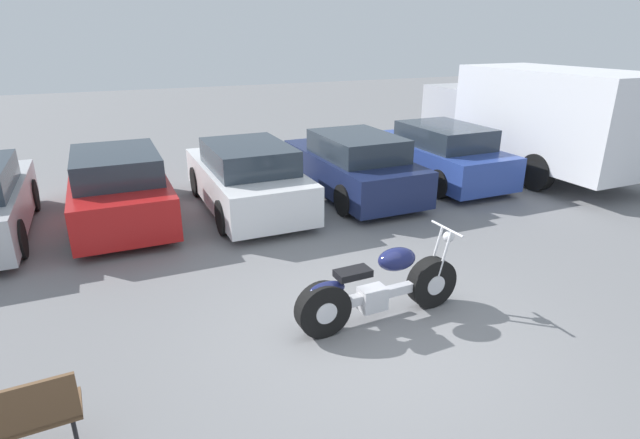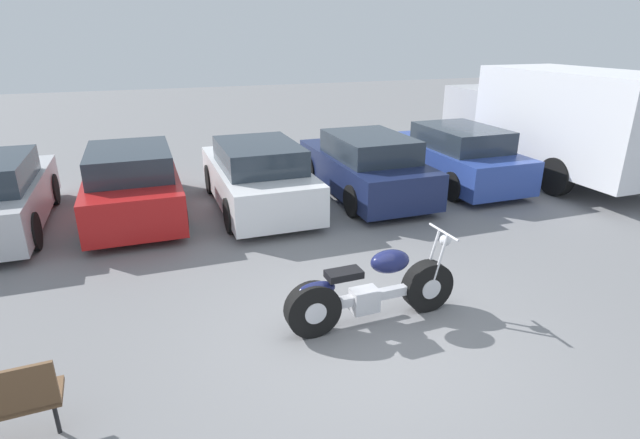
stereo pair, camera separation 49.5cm
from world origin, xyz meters
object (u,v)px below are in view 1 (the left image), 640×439
Objects in this scene: motorcycle at (379,289)px; parked_car_white at (247,178)px; parked_car_blue at (438,154)px; parked_car_navy at (353,166)px; parked_car_red at (119,187)px; delivery_truck at (534,116)px.

parked_car_white is (-0.32, 4.86, 0.22)m from motorcycle.
parked_car_blue is (4.90, 0.16, 0.00)m from parked_car_white.
motorcycle is 0.56× the size of parked_car_navy.
parked_car_navy is at bearing 66.28° from motorcycle.
parked_car_red reaches higher than motorcycle.
motorcycle is 4.88m from parked_car_white.
delivery_truck is (7.25, 4.70, 1.03)m from motorcycle.
parked_car_red is 1.00× the size of parked_car_navy.
parked_car_red and parked_car_white have the same top height.
motorcycle is 6.80m from parked_car_blue.
parked_car_navy and parked_car_blue have the same top height.
motorcycle is at bearing -62.09° from parked_car_red.
parked_car_white is at bearing 178.77° from delivery_truck.
parked_car_white and parked_car_navy have the same top height.
parked_car_blue is (7.35, -0.20, 0.00)m from parked_car_red.
parked_car_red is at bearing 117.91° from motorcycle.
parked_car_navy is (4.90, -0.37, 0.00)m from parked_car_red.
motorcycle is 0.56× the size of parked_car_blue.
parked_car_blue reaches higher than motorcycle.
parked_car_navy is at bearing -176.15° from parked_car_blue.
parked_car_blue is at bearing 173.16° from delivery_truck.
parked_car_red is 10.06m from delivery_truck.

